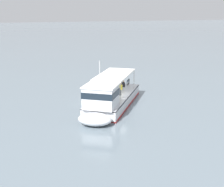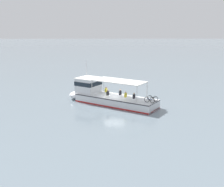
% 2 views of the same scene
% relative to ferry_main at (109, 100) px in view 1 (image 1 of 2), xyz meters
% --- Properties ---
extents(ground_plane, '(400.00, 400.00, 0.00)m').
position_rel_ferry_main_xyz_m(ground_plane, '(-0.84, -1.19, -1.02)').
color(ground_plane, slate).
extents(ferry_main, '(9.62, 12.29, 5.32)m').
position_rel_ferry_main_xyz_m(ferry_main, '(0.00, 0.00, 0.00)').
color(ferry_main, silver).
rests_on(ferry_main, ground).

